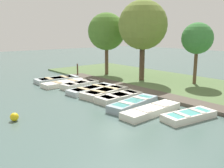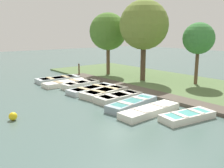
{
  "view_description": "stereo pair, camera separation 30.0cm",
  "coord_description": "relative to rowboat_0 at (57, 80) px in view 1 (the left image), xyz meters",
  "views": [
    {
      "loc": [
        10.13,
        11.54,
        3.87
      ],
      "look_at": [
        0.32,
        -0.22,
        0.65
      ],
      "focal_mm": 40.0,
      "sensor_mm": 36.0,
      "label": 1
    },
    {
      "loc": [
        9.9,
        11.73,
        3.87
      ],
      "look_at": [
        0.32,
        -0.22,
        0.65
      ],
      "focal_mm": 40.0,
      "sensor_mm": 36.0,
      "label": 2
    }
  ],
  "objects": [
    {
      "name": "rowboat_6",
      "position": [
        0.12,
        8.66,
        0.01
      ],
      "size": [
        3.39,
        1.5,
        0.39
      ],
      "rotation": [
        0.0,
        0.0,
        0.17
      ],
      "color": "#8C9EA8",
      "rests_on": "ground_plane"
    },
    {
      "name": "park_tree_far_left",
      "position": [
        -4.8,
        0.28,
        3.68
      ],
      "size": [
        3.22,
        3.22,
        5.5
      ],
      "color": "brown",
      "rests_on": "ground_plane"
    },
    {
      "name": "park_tree_center",
      "position": [
        -7.15,
        7.64,
        3.2
      ],
      "size": [
        2.22,
        2.22,
        4.52
      ],
      "color": "brown",
      "rests_on": "ground_plane"
    },
    {
      "name": "rowboat_2",
      "position": [
        -0.29,
        2.92,
        0.03
      ],
      "size": [
        2.83,
        1.23,
        0.42
      ],
      "rotation": [
        0.0,
        0.0,
        0.1
      ],
      "color": "silver",
      "rests_on": "ground_plane"
    },
    {
      "name": "ground_plane",
      "position": [
        -1.14,
        6.0,
        -0.18
      ],
      "size": [
        80.0,
        80.0,
        0.0
      ],
      "primitive_type": "plane",
      "color": "#4C6660"
    },
    {
      "name": "rowboat_5",
      "position": [
        -0.17,
        7.2,
        0.01
      ],
      "size": [
        2.86,
        1.2,
        0.4
      ],
      "rotation": [
        0.0,
        0.0,
        0.03
      ],
      "color": "beige",
      "rests_on": "ground_plane"
    },
    {
      "name": "dock_walkway",
      "position": [
        -2.61,
        6.0,
        -0.09
      ],
      "size": [
        1.18,
        14.85,
        0.18
      ],
      "color": "#51473D",
      "rests_on": "ground_plane"
    },
    {
      "name": "buoy",
      "position": [
        5.6,
        6.75,
        0.0
      ],
      "size": [
        0.37,
        0.37,
        0.37
      ],
      "color": "yellow",
      "rests_on": "ground_plane"
    },
    {
      "name": "mooring_post_near",
      "position": [
        -2.47,
        -0.89,
        0.41
      ],
      "size": [
        0.12,
        0.12,
        1.17
      ],
      "color": "brown",
      "rests_on": "ground_plane"
    },
    {
      "name": "park_tree_left",
      "position": [
        -5.18,
        4.21,
        4.16
      ],
      "size": [
        3.72,
        3.72,
        6.23
      ],
      "color": "#4C3828",
      "rests_on": "ground_plane"
    },
    {
      "name": "shore_bank",
      "position": [
        -6.14,
        6.0,
        -0.12
      ],
      "size": [
        8.0,
        24.0,
        0.13
      ],
      "color": "#567042",
      "rests_on": "ground_plane"
    },
    {
      "name": "rowboat_1",
      "position": [
        0.18,
        1.6,
        -0.01
      ],
      "size": [
        3.42,
        1.16,
        0.35
      ],
      "rotation": [
        0.0,
        0.0,
        0.03
      ],
      "color": "silver",
      "rests_on": "ground_plane"
    },
    {
      "name": "rowboat_7",
      "position": [
        0.2,
        9.97,
        -0.01
      ],
      "size": [
        3.47,
        1.09,
        0.35
      ],
      "rotation": [
        0.0,
        0.0,
        0.04
      ],
      "color": "silver",
      "rests_on": "ground_plane"
    },
    {
      "name": "rowboat_0",
      "position": [
        0.0,
        0.0,
        0.0
      ],
      "size": [
        3.4,
        1.39,
        0.37
      ],
      "rotation": [
        0.0,
        0.0,
        -0.05
      ],
      "color": "#B2BCC1",
      "rests_on": "ground_plane"
    },
    {
      "name": "rowboat_4",
      "position": [
        -0.26,
        5.76,
        0.02
      ],
      "size": [
        3.33,
        1.67,
        0.4
      ],
      "rotation": [
        0.0,
        0.0,
        0.16
      ],
      "color": "beige",
      "rests_on": "ground_plane"
    },
    {
      "name": "rowboat_3",
      "position": [
        -0.14,
        4.44,
        -0.01
      ],
      "size": [
        3.44,
        1.4,
        0.34
      ],
      "rotation": [
        0.0,
        0.0,
        0.11
      ],
      "color": "#B2BCC1",
      "rests_on": "ground_plane"
    },
    {
      "name": "rowboat_8",
      "position": [
        -0.52,
        11.56,
        -0.01
      ],
      "size": [
        2.74,
        1.39,
        0.34
      ],
      "rotation": [
        0.0,
        0.0,
        -0.16
      ],
      "color": "silver",
      "rests_on": "ground_plane"
    }
  ]
}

